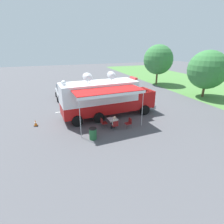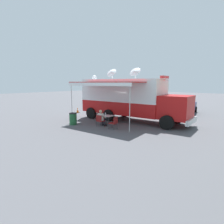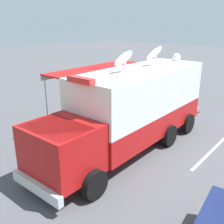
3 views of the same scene
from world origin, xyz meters
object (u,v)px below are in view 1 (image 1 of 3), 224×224
at_px(seated_responder, 114,122).
at_px(car_behind_truck, 64,92).
at_px(traffic_cone, 36,123).
at_px(folding_chair_beside_table, 103,122).
at_px(trash_bin, 93,134).
at_px(folding_chair_at_table, 115,125).
at_px(command_truck, 107,97).
at_px(folding_table, 113,119).
at_px(water_bottle, 111,118).
at_px(folding_chair_spare_by_truck, 129,122).
at_px(car_far_corner, 108,90).

distance_m(seated_responder, car_behind_truck, 11.37).
relative_size(traffic_cone, car_behind_truck, 0.14).
bearing_deg(car_behind_truck, folding_chair_beside_table, 12.72).
relative_size(seated_responder, trash_bin, 1.37).
height_order(folding_chair_at_table, seated_responder, seated_responder).
distance_m(command_truck, folding_chair_beside_table, 3.05).
distance_m(folding_table, seated_responder, 0.62).
relative_size(water_bottle, seated_responder, 0.18).
distance_m(command_truck, folding_table, 2.82).
height_order(folding_chair_spare_by_truck, car_far_corner, car_far_corner).
distance_m(folding_chair_at_table, folding_chair_beside_table, 1.15).
bearing_deg(folding_chair_beside_table, car_far_corner, 159.35).
bearing_deg(folding_table, folding_chair_spare_by_truck, 59.83).
distance_m(command_truck, trash_bin, 4.99).
distance_m(folding_table, folding_chair_at_table, 0.82).
bearing_deg(folding_chair_spare_by_truck, folding_table, -120.17).
height_order(folding_table, folding_chair_at_table, folding_chair_at_table).
relative_size(command_truck, traffic_cone, 16.61).
bearing_deg(folding_chair_spare_by_truck, command_truck, -163.52).
distance_m(folding_chair_spare_by_truck, traffic_cone, 8.22).
distance_m(traffic_cone, car_far_corner, 11.46).
distance_m(trash_bin, car_far_corner, 12.00).
bearing_deg(seated_responder, water_bottle, -169.77).
bearing_deg(traffic_cone, car_behind_truck, 158.01).
bearing_deg(folding_chair_beside_table, traffic_cone, -112.78).
bearing_deg(car_behind_truck, trash_bin, 4.85).
xyz_separation_m(folding_chair_beside_table, seated_responder, (0.66, 0.77, 0.14)).
bearing_deg(folding_chair_at_table, car_behind_truck, -164.41).
relative_size(folding_chair_spare_by_truck, car_far_corner, 0.20).
bearing_deg(water_bottle, trash_bin, -52.48).
relative_size(folding_chair_beside_table, seated_responder, 0.70).
bearing_deg(water_bottle, folding_chair_at_table, 8.61).
height_order(folding_table, trash_bin, trash_bin).
bearing_deg(car_far_corner, folding_chair_beside_table, -20.65).
height_order(folding_chair_at_table, traffic_cone, folding_chair_at_table).
xyz_separation_m(folding_chair_at_table, seated_responder, (-0.19, -0.01, 0.14)).
bearing_deg(trash_bin, car_far_corner, 156.27).
xyz_separation_m(folding_table, water_bottle, (0.08, -0.17, 0.16)).
xyz_separation_m(folding_chair_spare_by_truck, seated_responder, (-0.10, -1.31, 0.14)).
bearing_deg(folding_chair_spare_by_truck, seated_responder, -94.51).
bearing_deg(folding_chair_beside_table, folding_chair_at_table, 42.86).
xyz_separation_m(folding_chair_beside_table, car_far_corner, (-9.33, 3.52, 0.37)).
bearing_deg(folding_chair_beside_table, folding_table, 86.89).
bearing_deg(seated_responder, folding_chair_at_table, 3.94).
bearing_deg(car_behind_truck, folding_chair_spare_by_truck, 21.71).
relative_size(folding_table, traffic_cone, 1.47).
height_order(command_truck, traffic_cone, command_truck).
bearing_deg(car_behind_truck, folding_table, 17.06).
relative_size(trash_bin, car_far_corner, 0.20).
distance_m(command_truck, folding_chair_spare_by_truck, 3.64).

